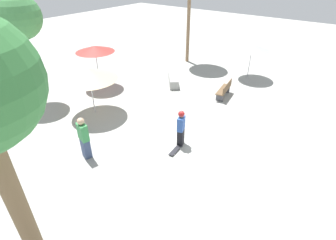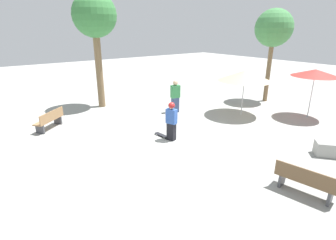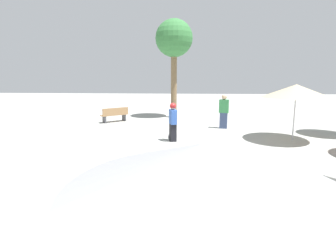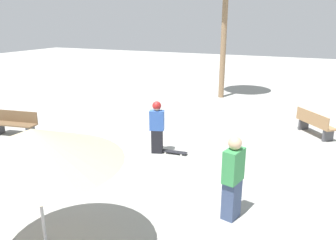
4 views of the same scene
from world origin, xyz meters
name	(u,v)px [view 1 (image 1 of 4)]	position (x,y,z in m)	size (l,w,h in m)	color
ground_plane	(189,132)	(0.00, 0.00, 0.00)	(60.00, 60.00, 0.00)	#9E9E99
skater_main	(181,127)	(-0.96, -0.19, 0.86)	(0.48, 0.36, 1.60)	black
skateboard	(175,150)	(-1.47, -0.29, 0.06)	(0.82, 0.28, 0.07)	black
concrete_ledge	(173,80)	(3.93, 3.75, 0.26)	(1.74, 1.57, 0.51)	gray
bench_near	(224,90)	(4.23, 0.42, 0.43)	(1.65, 0.71, 0.85)	#47474C
shade_umbrella_red	(95,49)	(1.00, 7.19, 2.29)	(2.23, 2.23, 2.47)	#B7B7BC
shade_umbrella_grey	(252,47)	(7.76, 0.48, 2.02)	(2.20, 2.20, 2.20)	#B7B7BC
shade_umbrella_tan	(89,74)	(-1.36, 4.82, 2.08)	(2.69, 2.69, 2.35)	#B7B7BC
palm_tree_center_left	(18,18)	(-2.25, 8.31, 4.31)	(2.16, 2.16, 5.45)	brown
bystander_watching	(84,138)	(-3.83, 2.29, 0.88)	(0.37, 0.53, 1.76)	#38476B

